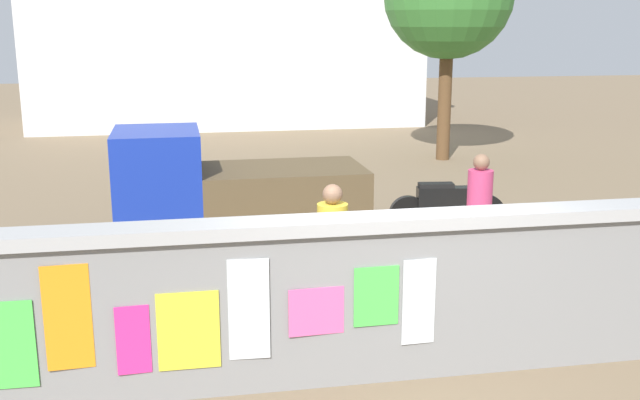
# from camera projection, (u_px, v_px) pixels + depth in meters

# --- Properties ---
(ground) EXTENTS (60.00, 60.00, 0.00)m
(ground) POSITION_uv_depth(u_px,v_px,m) (285.00, 193.00, 14.85)
(ground) COLOR #7A664C
(poster_wall) EXTENTS (7.89, 0.42, 1.60)m
(poster_wall) POSITION_uv_depth(u_px,v_px,m) (398.00, 294.00, 7.01)
(poster_wall) COLOR gray
(poster_wall) RESTS_ON ground
(auto_rickshaw_truck) EXTENTS (3.62, 1.54, 1.85)m
(auto_rickshaw_truck) POSITION_uv_depth(u_px,v_px,m) (228.00, 193.00, 10.85)
(auto_rickshaw_truck) COLOR black
(auto_rickshaw_truck) RESTS_ON ground
(motorcycle) EXTENTS (1.90, 0.56, 0.87)m
(motorcycle) POSITION_uv_depth(u_px,v_px,m) (445.00, 204.00, 12.02)
(motorcycle) COLOR black
(motorcycle) RESTS_ON ground
(bicycle_near) EXTENTS (1.71, 0.44, 0.95)m
(bicycle_near) POSITION_uv_depth(u_px,v_px,m) (103.00, 311.00, 7.81)
(bicycle_near) COLOR black
(bicycle_near) RESTS_ON ground
(bicycle_far) EXTENTS (1.69, 0.45, 0.95)m
(bicycle_far) POSITION_uv_depth(u_px,v_px,m) (547.00, 273.00, 8.99)
(bicycle_far) COLOR black
(bicycle_far) RESTS_ON ground
(person_walking) EXTENTS (0.46, 0.46, 1.62)m
(person_walking) POSITION_uv_depth(u_px,v_px,m) (479.00, 200.00, 10.03)
(person_walking) COLOR #338CBF
(person_walking) RESTS_ON ground
(person_bystander) EXTENTS (0.48, 0.48, 1.62)m
(person_bystander) POSITION_uv_depth(u_px,v_px,m) (332.00, 240.00, 8.17)
(person_bystander) COLOR #BF6626
(person_bystander) RESTS_ON ground
(building_background) EXTENTS (12.79, 4.84, 5.89)m
(building_background) POSITION_uv_depth(u_px,v_px,m) (227.00, 34.00, 24.63)
(building_background) COLOR silver
(building_background) RESTS_ON ground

